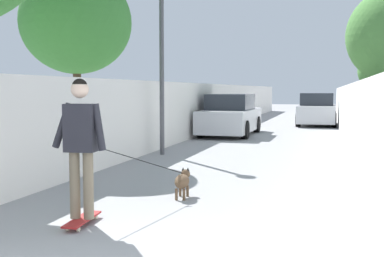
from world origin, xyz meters
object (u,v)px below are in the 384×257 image
object	(u,v)px
skateboard	(82,220)
car_far	(317,110)
lamp_post	(162,40)
person_skateboarder	(81,137)
dog	(182,181)
tree_left_far	(76,23)
tree_right_near	(380,71)
car_near	(231,116)

from	to	relation	value
skateboard	car_far	bearing A→B (deg)	-7.08
lamp_post	person_skateboarder	size ratio (longest dim) A/B	2.49
dog	tree_left_far	bearing A→B (deg)	47.84
skateboard	dog	size ratio (longest dim) A/B	0.38
tree_left_far	dog	world-z (taller)	tree_left_far
tree_right_near	car_near	xyz separation A→B (m)	(-4.26, 5.61, -1.76)
skateboard	person_skateboarder	size ratio (longest dim) A/B	0.47
tree_right_near	skateboard	bearing A→B (deg)	163.55
tree_right_near	dog	size ratio (longest dim) A/B	1.61
skateboard	car_far	size ratio (longest dim) A/B	0.21
tree_left_far	tree_right_near	bearing A→B (deg)	-34.61
tree_left_far	lamp_post	world-z (taller)	tree_left_far
skateboard	dog	distance (m)	1.96
tree_right_near	lamp_post	xyz separation A→B (m)	(-10.20, 6.21, 0.50)
person_skateboarder	car_near	world-z (taller)	person_skateboarder
car_near	car_far	distance (m)	6.71
person_skateboarder	car_near	size ratio (longest dim) A/B	0.40
dog	car_far	distance (m)	16.74
tree_left_far	dog	size ratio (longest dim) A/B	2.15
skateboard	lamp_post	bearing A→B (deg)	11.13
lamp_post	car_far	size ratio (longest dim) A/B	1.12
lamp_post	dog	world-z (taller)	lamp_post
dog	lamp_post	bearing A→B (deg)	23.36
tree_left_far	person_skateboarder	bearing A→B (deg)	-149.99
dog	car_far	xyz separation A→B (m)	(16.66, -1.54, 0.44)
tree_right_near	tree_left_far	world-z (taller)	tree_left_far
tree_right_near	dog	xyz separation A→B (m)	(-14.90, 4.18, -2.20)
car_near	tree_right_near	bearing A→B (deg)	-52.79
dog	car_far	bearing A→B (deg)	-5.28
tree_right_near	car_far	size ratio (longest dim) A/B	0.88
skateboard	dog	world-z (taller)	dog
lamp_post	skateboard	size ratio (longest dim) A/B	5.34
dog	tree_right_near	bearing A→B (deg)	-15.66
skateboard	person_skateboarder	bearing A→B (deg)	-143.13
car_near	car_far	world-z (taller)	same
tree_left_far	skateboard	bearing A→B (deg)	-149.99
tree_left_far	dog	xyz separation A→B (m)	(-3.40, -3.76, -3.04)
tree_right_near	tree_left_far	size ratio (longest dim) A/B	0.75
person_skateboarder	dog	world-z (taller)	person_skateboarder
tree_right_near	skateboard	distance (m)	17.58
tree_left_far	car_far	world-z (taller)	tree_left_far
tree_right_near	person_skateboarder	bearing A→B (deg)	163.55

